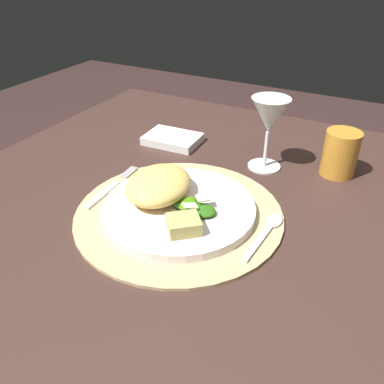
{
  "coord_description": "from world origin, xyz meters",
  "views": [
    {
      "loc": [
        0.21,
        -0.58,
        1.15
      ],
      "look_at": [
        -0.08,
        -0.03,
        0.76
      ],
      "focal_mm": 36.78,
      "sensor_mm": 36.0,
      "label": 1
    }
  ],
  "objects_px": {
    "spoon": "(269,228)",
    "dining_table": "(230,273)",
    "dinner_plate": "(179,208)",
    "fork": "(110,188)",
    "amber_tumbler": "(340,153)",
    "wine_glass": "(267,118)",
    "napkin": "(173,139)"
  },
  "relations": [
    {
      "from": "fork",
      "to": "amber_tumbler",
      "type": "distance_m",
      "value": 0.47
    },
    {
      "from": "spoon",
      "to": "napkin",
      "type": "relative_size",
      "value": 1.11
    },
    {
      "from": "amber_tumbler",
      "to": "spoon",
      "type": "bearing_deg",
      "value": -103.7
    },
    {
      "from": "spoon",
      "to": "wine_glass",
      "type": "bearing_deg",
      "value": 111.99
    },
    {
      "from": "fork",
      "to": "napkin",
      "type": "height_order",
      "value": "napkin"
    },
    {
      "from": "fork",
      "to": "wine_glass",
      "type": "xyz_separation_m",
      "value": [
        0.23,
        0.24,
        0.1
      ]
    },
    {
      "from": "fork",
      "to": "amber_tumbler",
      "type": "bearing_deg",
      "value": 36.78
    },
    {
      "from": "wine_glass",
      "to": "amber_tumbler",
      "type": "distance_m",
      "value": 0.17
    },
    {
      "from": "dinner_plate",
      "to": "napkin",
      "type": "distance_m",
      "value": 0.3
    },
    {
      "from": "dinner_plate",
      "to": "fork",
      "type": "relative_size",
      "value": 1.62
    },
    {
      "from": "dining_table",
      "to": "fork",
      "type": "relative_size",
      "value": 6.82
    },
    {
      "from": "dining_table",
      "to": "wine_glass",
      "type": "height_order",
      "value": "wine_glass"
    },
    {
      "from": "fork",
      "to": "napkin",
      "type": "xyz_separation_m",
      "value": [
        -0.01,
        0.25,
        0.0
      ]
    },
    {
      "from": "dinner_plate",
      "to": "spoon",
      "type": "xyz_separation_m",
      "value": [
        0.16,
        0.03,
        -0.01
      ]
    },
    {
      "from": "dinner_plate",
      "to": "wine_glass",
      "type": "xyz_separation_m",
      "value": [
        0.07,
        0.24,
        0.1
      ]
    },
    {
      "from": "spoon",
      "to": "dinner_plate",
      "type": "bearing_deg",
      "value": -170.08
    },
    {
      "from": "fork",
      "to": "wine_glass",
      "type": "height_order",
      "value": "wine_glass"
    },
    {
      "from": "wine_glass",
      "to": "amber_tumbler",
      "type": "relative_size",
      "value": 1.62
    },
    {
      "from": "amber_tumbler",
      "to": "dining_table",
      "type": "bearing_deg",
      "value": -125.11
    },
    {
      "from": "fork",
      "to": "napkin",
      "type": "distance_m",
      "value": 0.25
    },
    {
      "from": "spoon",
      "to": "dining_table",
      "type": "bearing_deg",
      "value": 147.74
    },
    {
      "from": "wine_glass",
      "to": "napkin",
      "type": "bearing_deg",
      "value": 176.5
    },
    {
      "from": "spoon",
      "to": "napkin",
      "type": "xyz_separation_m",
      "value": [
        -0.32,
        0.23,
        0.0
      ]
    },
    {
      "from": "dinner_plate",
      "to": "wine_glass",
      "type": "bearing_deg",
      "value": 73.4
    },
    {
      "from": "dinner_plate",
      "to": "amber_tumbler",
      "type": "bearing_deg",
      "value": 52.19
    },
    {
      "from": "wine_glass",
      "to": "fork",
      "type": "bearing_deg",
      "value": -133.73
    },
    {
      "from": "dinner_plate",
      "to": "wine_glass",
      "type": "distance_m",
      "value": 0.27
    },
    {
      "from": "fork",
      "to": "dinner_plate",
      "type": "bearing_deg",
      "value": -0.97
    },
    {
      "from": "dining_table",
      "to": "napkin",
      "type": "bearing_deg",
      "value": 143.49
    },
    {
      "from": "dining_table",
      "to": "fork",
      "type": "height_order",
      "value": "fork"
    },
    {
      "from": "fork",
      "to": "amber_tumbler",
      "type": "xyz_separation_m",
      "value": [
        0.38,
        0.28,
        0.04
      ]
    },
    {
      "from": "dinner_plate",
      "to": "spoon",
      "type": "distance_m",
      "value": 0.16
    }
  ]
}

